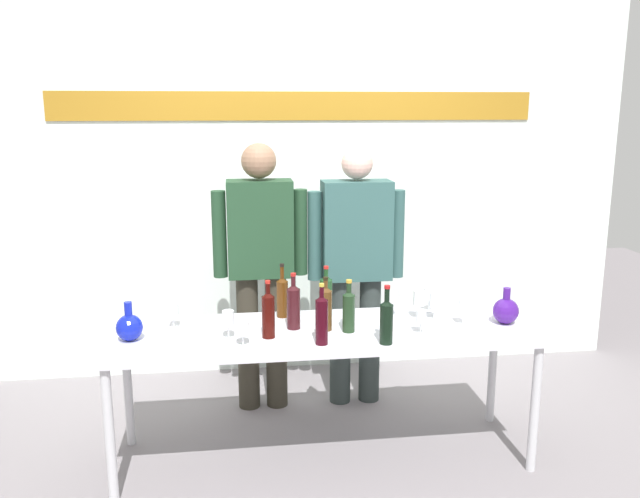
# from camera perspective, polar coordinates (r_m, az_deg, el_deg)

# --- Properties ---
(ground_plane) EXTENTS (10.00, 10.00, 0.00)m
(ground_plane) POSITION_cam_1_polar(r_m,az_deg,el_deg) (3.91, 0.30, -17.70)
(ground_plane) COLOR gray
(back_wall) EXTENTS (4.91, 0.11, 3.00)m
(back_wall) POSITION_cam_1_polar(r_m,az_deg,el_deg) (4.79, -1.98, 6.89)
(back_wall) COLOR white
(back_wall) RESTS_ON ground
(display_table) EXTENTS (2.35, 0.69, 0.77)m
(display_table) POSITION_cam_1_polar(r_m,az_deg,el_deg) (3.61, 0.32, -7.90)
(display_table) COLOR silver
(display_table) RESTS_ON ground
(decanter_blue_left) EXTENTS (0.14, 0.14, 0.21)m
(decanter_blue_left) POSITION_cam_1_polar(r_m,az_deg,el_deg) (3.54, -16.38, -6.56)
(decanter_blue_left) COLOR #111FAE
(decanter_blue_left) RESTS_ON display_table
(decanter_blue_right) EXTENTS (0.14, 0.14, 0.21)m
(decanter_blue_right) POSITION_cam_1_polar(r_m,az_deg,el_deg) (3.80, 15.98, -5.20)
(decanter_blue_right) COLOR #431882
(decanter_blue_right) RESTS_ON display_table
(presenter_left) EXTENTS (0.60, 0.22, 1.74)m
(presenter_left) POSITION_cam_1_polar(r_m,az_deg,el_deg) (4.17, -5.22, -0.97)
(presenter_left) COLOR #322E24
(presenter_left) RESTS_ON ground
(presenter_right) EXTENTS (0.63, 0.22, 1.71)m
(presenter_right) POSITION_cam_1_polar(r_m,az_deg,el_deg) (4.24, 3.17, -0.93)
(presenter_right) COLOR #2D3634
(presenter_right) RESTS_ON ground
(wine_bottle_0) EXTENTS (0.07, 0.07, 0.32)m
(wine_bottle_0) POSITION_cam_1_polar(r_m,az_deg,el_deg) (3.76, -3.32, -4.10)
(wine_bottle_0) COLOR #4A270B
(wine_bottle_0) RESTS_ON display_table
(wine_bottle_1) EXTENTS (0.07, 0.07, 0.29)m
(wine_bottle_1) POSITION_cam_1_polar(r_m,az_deg,el_deg) (3.51, 2.54, -5.32)
(wine_bottle_1) COLOR #1C331B
(wine_bottle_1) RESTS_ON display_table
(wine_bottle_2) EXTENTS (0.07, 0.07, 0.31)m
(wine_bottle_2) POSITION_cam_1_polar(r_m,az_deg,el_deg) (3.35, 5.85, -6.20)
(wine_bottle_2) COLOR black
(wine_bottle_2) RESTS_ON display_table
(wine_bottle_3) EXTENTS (0.07, 0.07, 0.30)m
(wine_bottle_3) POSITION_cam_1_polar(r_m,az_deg,el_deg) (3.54, 0.49, -5.10)
(wine_bottle_3) COLOR #4E3014
(wine_bottle_3) RESTS_ON display_table
(wine_bottle_4) EXTENTS (0.07, 0.07, 0.31)m
(wine_bottle_4) POSITION_cam_1_polar(r_m,az_deg,el_deg) (3.56, -2.34, -4.93)
(wine_bottle_4) COLOR #371116
(wine_bottle_4) RESTS_ON display_table
(wine_bottle_5) EXTENTS (0.06, 0.06, 0.32)m
(wine_bottle_5) POSITION_cam_1_polar(r_m,az_deg,el_deg) (3.33, 0.15, -6.11)
(wine_bottle_5) COLOR black
(wine_bottle_5) RESTS_ON display_table
(wine_bottle_6) EXTENTS (0.07, 0.07, 0.30)m
(wine_bottle_6) POSITION_cam_1_polar(r_m,az_deg,el_deg) (3.77, 0.53, -4.01)
(wine_bottle_6) COLOR #193E1D
(wine_bottle_6) RESTS_ON display_table
(wine_bottle_7) EXTENTS (0.07, 0.07, 0.31)m
(wine_bottle_7) POSITION_cam_1_polar(r_m,az_deg,el_deg) (3.43, -4.56, -5.64)
(wine_bottle_7) COLOR #350805
(wine_bottle_7) RESTS_ON display_table
(wine_glass_left_0) EXTENTS (0.06, 0.06, 0.15)m
(wine_glass_left_0) POSITION_cam_1_polar(r_m,az_deg,el_deg) (3.44, -8.06, -6.04)
(wine_glass_left_0) COLOR white
(wine_glass_left_0) RESTS_ON display_table
(wine_glass_left_1) EXTENTS (0.07, 0.07, 0.13)m
(wine_glass_left_1) POSITION_cam_1_polar(r_m,az_deg,el_deg) (3.34, -6.80, -6.89)
(wine_glass_left_1) COLOR white
(wine_glass_left_1) RESTS_ON display_table
(wine_glass_left_2) EXTENTS (0.06, 0.06, 0.14)m
(wine_glass_left_2) POSITION_cam_1_polar(r_m,az_deg,el_deg) (3.67, -12.77, -5.29)
(wine_glass_left_2) COLOR white
(wine_glass_left_2) RESTS_ON display_table
(wine_glass_right_0) EXTENTS (0.06, 0.06, 0.13)m
(wine_glass_right_0) POSITION_cam_1_polar(r_m,az_deg,el_deg) (3.53, 8.84, -5.90)
(wine_glass_right_0) COLOR white
(wine_glass_right_0) RESTS_ON display_table
(wine_glass_right_1) EXTENTS (0.06, 0.06, 0.14)m
(wine_glass_right_1) POSITION_cam_1_polar(r_m,az_deg,el_deg) (3.91, 9.56, -3.93)
(wine_glass_right_1) COLOR white
(wine_glass_right_1) RESTS_ON display_table
(wine_glass_right_2) EXTENTS (0.06, 0.06, 0.14)m
(wine_glass_right_2) POSITION_cam_1_polar(r_m,az_deg,el_deg) (3.71, 12.48, -4.99)
(wine_glass_right_2) COLOR white
(wine_glass_right_2) RESTS_ON display_table
(wine_glass_right_3) EXTENTS (0.06, 0.06, 0.16)m
(wine_glass_right_3) POSITION_cam_1_polar(r_m,az_deg,el_deg) (3.77, 10.04, -4.48)
(wine_glass_right_3) COLOR white
(wine_glass_right_3) RESTS_ON display_table
(wine_glass_right_4) EXTENTS (0.07, 0.07, 0.13)m
(wine_glass_right_4) POSITION_cam_1_polar(r_m,az_deg,el_deg) (3.81, 6.31, -4.39)
(wine_glass_right_4) COLOR white
(wine_glass_right_4) RESTS_ON display_table
(wine_glass_right_5) EXTENTS (0.07, 0.07, 0.17)m
(wine_glass_right_5) POSITION_cam_1_polar(r_m,az_deg,el_deg) (3.76, 8.71, -4.32)
(wine_glass_right_5) COLOR white
(wine_glass_right_5) RESTS_ON display_table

